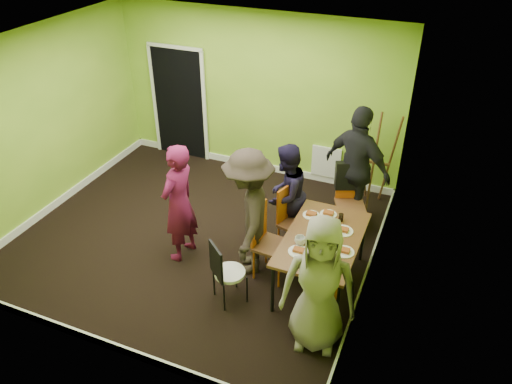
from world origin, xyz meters
The scene contains 28 objects.
ground centered at (0.00, 0.00, 0.00)m, with size 5.00×5.00×0.00m, color black.
room_walls centered at (-0.02, 0.04, 0.99)m, with size 5.04×4.54×2.82m.
dining_table centered at (1.94, -0.30, 0.70)m, with size 0.90×1.50×0.75m.
chair_left_far centered at (1.36, 0.24, 0.56)m, with size 0.51×0.51×1.00m.
chair_left_near centered at (1.23, -0.36, 0.58)m, with size 0.46×0.46×1.03m.
chair_back_end centered at (1.95, 1.11, 0.74)m, with size 0.58×0.63×1.05m.
chair_front_end centered at (2.15, -1.04, 0.48)m, with size 0.44×0.44×0.86m.
chair_bentwood centered at (0.95, -1.04, 0.49)m, with size 0.48×0.48×0.88m.
easel centered at (2.17, 1.80, 0.81)m, with size 0.66×0.62×1.65m.
plate_near_left centered at (1.67, 0.10, 0.76)m, with size 0.23×0.23×0.01m, color white.
plate_near_right centered at (1.75, -0.68, 0.76)m, with size 0.25×0.25×0.01m, color white.
plate_far_back centered at (1.87, 0.20, 0.76)m, with size 0.22×0.22×0.01m, color white.
plate_far_front centered at (1.99, -0.83, 0.76)m, with size 0.23×0.23×0.01m, color white.
plate_wall_back centered at (2.14, -0.08, 0.76)m, with size 0.26×0.26×0.01m, color white.
plate_wall_front centered at (2.25, -0.48, 0.76)m, with size 0.24×0.24×0.01m, color white.
thermos centered at (1.99, -0.27, 0.86)m, with size 0.07×0.07×0.22m, color white.
blue_bottle centered at (2.18, -0.68, 0.85)m, with size 0.08×0.08×0.19m, color blue.
orange_bottle centered at (1.88, -0.12, 0.79)m, with size 0.04×0.04×0.08m, color orange.
glass_mid centered at (1.81, -0.03, 0.80)m, with size 0.07×0.07×0.09m, color black.
glass_back centered at (2.05, 0.13, 0.80)m, with size 0.06×0.06×0.10m, color black.
glass_front centered at (1.99, -0.70, 0.80)m, with size 0.06×0.06×0.09m, color black.
cup_a centered at (1.72, -0.53, 0.80)m, with size 0.13×0.13×0.10m, color white.
cup_b centered at (2.04, -0.33, 0.80)m, with size 0.11×0.11×0.10m, color white.
person_standing centered at (0.00, -0.44, 0.85)m, with size 0.62×0.41×1.70m, color #5F1035.
person_left_far centered at (1.19, 0.43, 0.76)m, with size 0.74×0.57×1.51m, color black.
person_left_near centered at (0.97, -0.35, 0.88)m, with size 1.14×0.66×1.77m, color black.
person_back_end centered at (2.00, 1.24, 0.94)m, with size 1.10×0.46×1.88m, color black.
person_front_end centered at (2.16, -1.23, 0.84)m, with size 0.82×0.53×1.68m, color gray.
Camera 1 is at (3.06, -5.13, 4.48)m, focal length 35.00 mm.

